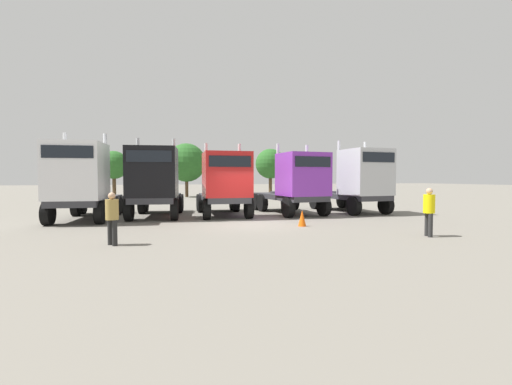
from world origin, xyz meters
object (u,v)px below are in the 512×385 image
Objects in this scene: semi_truck_white at (81,181)px; traffic_cone_near at (302,218)px; semi_truck_purple at (297,183)px; visitor_in_hivis at (429,208)px; semi_truck_red at (225,184)px; semi_truck_black at (155,182)px; visitor_with_camera at (112,215)px; semi_truck_silver at (359,180)px.

semi_truck_white reaches higher than traffic_cone_near.
semi_truck_purple reaches higher than visitor_in_hivis.
semi_truck_black is at bearing -92.21° from semi_truck_red.
visitor_with_camera is (-1.36, -7.39, -0.96)m from semi_truck_black.
traffic_cone_near is at bearing -24.14° from semi_truck_purple.
traffic_cone_near is (7.58, 2.31, -0.61)m from visitor_with_camera.
traffic_cone_near is (-5.67, -4.28, -1.63)m from semi_truck_silver.
semi_truck_red is 5.56m from traffic_cone_near.
semi_truck_silver is at bearing 90.12° from semi_truck_red.
semi_truck_black is 1.08× the size of semi_truck_silver.
semi_truck_silver is 14.84m from visitor_with_camera.
visitor_with_camera is at bearing -168.79° from visitor_in_hivis.
semi_truck_black is 8.84× the size of traffic_cone_near.
traffic_cone_near is at bearing -55.26° from semi_truck_silver.
visitor_with_camera is (-5.06, -7.04, -0.85)m from semi_truck_red.
traffic_cone_near is (-3.31, 3.82, -0.67)m from visitor_in_hivis.
traffic_cone_near is (6.22, -5.08, -1.57)m from semi_truck_black.
semi_truck_red is at bearing -159.89° from visitor_with_camera.
semi_truck_purple is at bearing -177.85° from visitor_with_camera.
visitor_with_camera is at bearing -2.55° from semi_truck_black.
visitor_with_camera reaches higher than traffic_cone_near.
semi_truck_red reaches higher than traffic_cone_near.
semi_truck_silver is 3.53× the size of visitor_with_camera.
semi_truck_black is at bearing 140.75° from traffic_cone_near.
semi_truck_white reaches higher than semi_truck_black.
semi_truck_white is 1.02× the size of semi_truck_red.
traffic_cone_near is (9.66, -4.59, -1.63)m from semi_truck_white.
semi_truck_silver is at bearing 37.08° from traffic_cone_near.
semi_truck_white is 3.70× the size of visitor_in_hivis.
semi_truck_red is at bearing 92.47° from semi_truck_black.
semi_truck_black reaches higher than traffic_cone_near.
semi_truck_silver reaches higher than visitor_in_hivis.
visitor_in_hivis is (5.83, -8.55, -0.80)m from semi_truck_red.
semi_truck_silver is 8.50m from visitor_in_hivis.
semi_truck_black is 1.00× the size of semi_truck_red.
semi_truck_black reaches higher than semi_truck_purple.
semi_truck_purple is at bearing 89.90° from semi_truck_red.
semi_truck_purple is 5.00m from traffic_cone_near.
visitor_with_camera is (-9.24, -6.80, -0.86)m from semi_truck_purple.
semi_truck_white is at bearing -74.02° from semi_truck_black.
semi_truck_silver is at bearing 172.27° from visitor_with_camera.
semi_truck_silver reaches higher than semi_truck_black.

